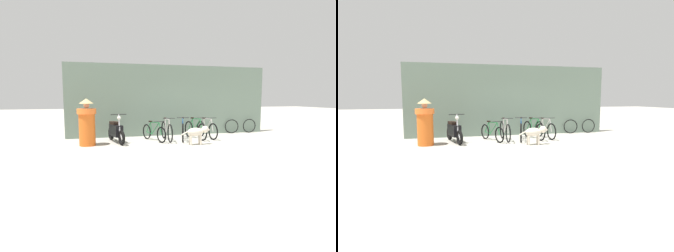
# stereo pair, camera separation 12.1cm
# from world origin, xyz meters

# --- Properties ---
(ground_plane) EXTENTS (60.00, 60.00, 0.00)m
(ground_plane) POSITION_xyz_m (0.00, 0.00, 0.00)
(ground_plane) COLOR #B7B2A5
(shop_wall_back) EXTENTS (8.95, 0.20, 3.07)m
(shop_wall_back) POSITION_xyz_m (0.00, 2.95, 1.54)
(shop_wall_back) COLOR slate
(shop_wall_back) RESTS_ON ground
(bicycle_0) EXTENTS (0.66, 1.60, 0.79)m
(bicycle_0) POSITION_xyz_m (-1.10, 1.55, 0.33)
(bicycle_0) COLOR black
(bicycle_0) RESTS_ON ground
(bicycle_1) EXTENTS (0.46, 1.77, 0.91)m
(bicycle_1) POSITION_xyz_m (-0.58, 1.55, 0.37)
(bicycle_1) COLOR black
(bicycle_1) RESTS_ON ground
(bicycle_2) EXTENTS (0.60, 1.61, 0.92)m
(bicycle_2) POSITION_xyz_m (0.05, 1.48, 0.37)
(bicycle_2) COLOR black
(bicycle_2) RESTS_ON ground
(bicycle_3) EXTENTS (0.47, 1.73, 0.89)m
(bicycle_3) POSITION_xyz_m (0.63, 1.64, 0.36)
(bicycle_3) COLOR black
(bicycle_3) RESTS_ON ground
(bicycle_4) EXTENTS (0.46, 1.66, 0.87)m
(bicycle_4) POSITION_xyz_m (1.15, 1.67, 0.36)
(bicycle_4) COLOR black
(bicycle_4) RESTS_ON ground
(motorcycle) EXTENTS (0.64, 1.80, 1.09)m
(motorcycle) POSITION_xyz_m (-2.53, 1.58, 0.43)
(motorcycle) COLOR black
(motorcycle) RESTS_ON ground
(stray_dog) EXTENTS (1.06, 0.31, 0.67)m
(stray_dog) POSITION_xyz_m (0.25, 0.38, 0.46)
(stray_dog) COLOR beige
(stray_dog) RESTS_ON ground
(person_in_robes) EXTENTS (0.92, 0.92, 1.64)m
(person_in_robes) POSITION_xyz_m (-3.54, 1.21, 0.81)
(person_in_robes) COLOR orange
(person_in_robes) RESTS_ON ground
(spare_tire_left) EXTENTS (0.65, 0.07, 0.65)m
(spare_tire_left) POSITION_xyz_m (3.77, 2.71, 0.33)
(spare_tire_left) COLOR black
(spare_tire_left) RESTS_ON ground
(spare_tire_right) EXTENTS (0.65, 0.15, 0.65)m
(spare_tire_right) POSITION_xyz_m (2.85, 2.71, 0.33)
(spare_tire_right) COLOR black
(spare_tire_right) RESTS_ON ground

